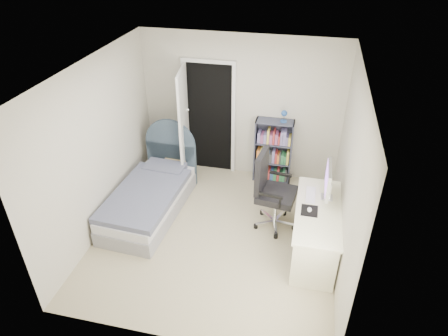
% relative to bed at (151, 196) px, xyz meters
% --- Properties ---
extents(room_shell, '(3.50, 3.70, 2.60)m').
position_rel_bed_xyz_m(room_shell, '(1.15, -0.34, 0.98)').
color(room_shell, tan).
rests_on(room_shell, ground).
extents(door, '(0.92, 0.82, 2.06)m').
position_rel_bed_xyz_m(door, '(0.38, 1.17, 0.76)').
color(door, black).
rests_on(door, ground).
extents(bed, '(1.02, 1.99, 1.19)m').
position_rel_bed_xyz_m(bed, '(0.00, 0.00, 0.00)').
color(bed, gray).
rests_on(bed, ground).
extents(nightstand, '(0.37, 0.37, 0.56)m').
position_rel_bed_xyz_m(nightstand, '(0.12, 0.96, 0.10)').
color(nightstand, tan).
rests_on(nightstand, ground).
extents(floor_lamp, '(0.18, 0.18, 1.24)m').
position_rel_bed_xyz_m(floor_lamp, '(0.21, 1.32, 0.24)').
color(floor_lamp, silver).
rests_on(floor_lamp, ground).
extents(bookcase, '(0.64, 0.27, 1.35)m').
position_rel_bed_xyz_m(bookcase, '(1.76, 1.32, 0.26)').
color(bookcase, '#3E4155').
rests_on(bookcase, ground).
extents(desk, '(0.60, 1.49, 1.22)m').
position_rel_bed_xyz_m(desk, '(2.55, -0.37, 0.13)').
color(desk, '#F4F1CC').
rests_on(desk, ground).
extents(office_chair, '(0.65, 0.67, 1.22)m').
position_rel_bed_xyz_m(office_chair, '(1.86, 0.08, 0.40)').
color(office_chair, silver).
rests_on(office_chair, ground).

